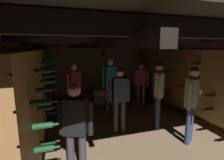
{
  "coord_description": "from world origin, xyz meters",
  "views": [
    {
      "loc": [
        -1.66,
        -4.06,
        2.1
      ],
      "look_at": [
        -0.09,
        0.78,
        1.15
      ],
      "focal_mm": 27.73,
      "sensor_mm": 36.0,
      "label": 1
    }
  ],
  "objects_px": {
    "person_guest_mid_right": "(158,89)",
    "person_guest_far_left": "(74,86)",
    "person_guest_far_right": "(141,81)",
    "person_guest_near_right": "(192,98)",
    "display_bottle": "(103,85)",
    "person_guest_rear_center": "(110,79)",
    "wine_crate_stack": "(100,97)",
    "person_host_center": "(119,94)",
    "person_guest_near_left": "(76,124)"
  },
  "relations": [
    {
      "from": "person_guest_far_right",
      "to": "person_guest_mid_right",
      "type": "bearing_deg",
      "value": -103.19
    },
    {
      "from": "person_guest_rear_center",
      "to": "person_guest_far_right",
      "type": "bearing_deg",
      "value": 6.31
    },
    {
      "from": "person_guest_far_right",
      "to": "person_guest_near_left",
      "type": "distance_m",
      "value": 3.98
    },
    {
      "from": "wine_crate_stack",
      "to": "person_guest_near_right",
      "type": "xyz_separation_m",
      "value": [
        1.26,
        -3.17,
        0.74
      ]
    },
    {
      "from": "person_guest_far_left",
      "to": "person_guest_far_right",
      "type": "height_order",
      "value": "person_guest_far_left"
    },
    {
      "from": "wine_crate_stack",
      "to": "person_guest_far_left",
      "type": "distance_m",
      "value": 1.59
    },
    {
      "from": "person_guest_far_right",
      "to": "person_guest_rear_center",
      "type": "bearing_deg",
      "value": -173.69
    },
    {
      "from": "person_guest_near_left",
      "to": "person_guest_mid_right",
      "type": "bearing_deg",
      "value": 28.84
    },
    {
      "from": "display_bottle",
      "to": "person_guest_near_left",
      "type": "distance_m",
      "value": 3.75
    },
    {
      "from": "wine_crate_stack",
      "to": "person_guest_far_right",
      "type": "xyz_separation_m",
      "value": [
        1.4,
        -0.55,
        0.64
      ]
    },
    {
      "from": "person_guest_far_left",
      "to": "person_guest_near_right",
      "type": "xyz_separation_m",
      "value": [
        2.27,
        -2.16,
        0.03
      ]
    },
    {
      "from": "wine_crate_stack",
      "to": "person_guest_near_left",
      "type": "xyz_separation_m",
      "value": [
        -1.24,
        -3.52,
        0.65
      ]
    },
    {
      "from": "person_guest_mid_right",
      "to": "person_host_center",
      "type": "bearing_deg",
      "value": 176.76
    },
    {
      "from": "person_guest_rear_center",
      "to": "person_guest_near_right",
      "type": "bearing_deg",
      "value": -66.72
    },
    {
      "from": "person_guest_mid_right",
      "to": "person_guest_far_right",
      "type": "xyz_separation_m",
      "value": [
        0.41,
        1.74,
        -0.12
      ]
    },
    {
      "from": "wine_crate_stack",
      "to": "person_host_center",
      "type": "height_order",
      "value": "person_host_center"
    },
    {
      "from": "person_guest_mid_right",
      "to": "person_guest_far_left",
      "type": "xyz_separation_m",
      "value": [
        -2.0,
        1.28,
        -0.05
      ]
    },
    {
      "from": "wine_crate_stack",
      "to": "person_guest_far_right",
      "type": "bearing_deg",
      "value": -21.39
    },
    {
      "from": "person_guest_rear_center",
      "to": "display_bottle",
      "type": "bearing_deg",
      "value": 96.63
    },
    {
      "from": "person_guest_rear_center",
      "to": "person_guest_near_right",
      "type": "distance_m",
      "value": 2.71
    },
    {
      "from": "person_guest_far_left",
      "to": "display_bottle",
      "type": "bearing_deg",
      "value": 41.03
    },
    {
      "from": "person_host_center",
      "to": "person_guest_near_left",
      "type": "xyz_separation_m",
      "value": [
        -1.2,
        -1.29,
        -0.03
      ]
    },
    {
      "from": "person_guest_far_left",
      "to": "person_guest_far_right",
      "type": "bearing_deg",
      "value": 10.8
    },
    {
      "from": "display_bottle",
      "to": "person_guest_rear_center",
      "type": "height_order",
      "value": "person_guest_rear_center"
    },
    {
      "from": "display_bottle",
      "to": "person_guest_near_right",
      "type": "distance_m",
      "value": 3.36
    },
    {
      "from": "person_guest_mid_right",
      "to": "person_guest_near_left",
      "type": "height_order",
      "value": "person_guest_mid_right"
    },
    {
      "from": "person_guest_near_right",
      "to": "person_host_center",
      "type": "bearing_deg",
      "value": 144.34
    },
    {
      "from": "wine_crate_stack",
      "to": "person_host_center",
      "type": "relative_size",
      "value": 0.37
    },
    {
      "from": "person_guest_near_left",
      "to": "person_guest_far_right",
      "type": "bearing_deg",
      "value": 48.34
    },
    {
      "from": "person_guest_mid_right",
      "to": "person_guest_near_right",
      "type": "distance_m",
      "value": 0.92
    },
    {
      "from": "person_guest_mid_right",
      "to": "person_guest_near_right",
      "type": "height_order",
      "value": "person_guest_mid_right"
    },
    {
      "from": "person_guest_mid_right",
      "to": "person_guest_far_right",
      "type": "height_order",
      "value": "person_guest_mid_right"
    },
    {
      "from": "person_guest_near_left",
      "to": "person_guest_far_left",
      "type": "bearing_deg",
      "value": 84.66
    },
    {
      "from": "person_guest_near_right",
      "to": "person_guest_far_left",
      "type": "bearing_deg",
      "value": 136.42
    },
    {
      "from": "person_guest_mid_right",
      "to": "person_guest_far_left",
      "type": "bearing_deg",
      "value": 147.39
    },
    {
      "from": "person_host_center",
      "to": "person_guest_far_right",
      "type": "xyz_separation_m",
      "value": [
        1.45,
        1.68,
        -0.04
      ]
    },
    {
      "from": "person_guest_near_right",
      "to": "wine_crate_stack",
      "type": "bearing_deg",
      "value": 111.73
    },
    {
      "from": "display_bottle",
      "to": "person_host_center",
      "type": "height_order",
      "value": "person_host_center"
    },
    {
      "from": "person_guest_far_right",
      "to": "person_guest_near_right",
      "type": "distance_m",
      "value": 2.63
    },
    {
      "from": "person_guest_mid_right",
      "to": "person_guest_rear_center",
      "type": "distance_m",
      "value": 1.79
    },
    {
      "from": "display_bottle",
      "to": "person_guest_near_left",
      "type": "xyz_separation_m",
      "value": [
        -1.36,
        -3.49,
        0.22
      ]
    },
    {
      "from": "person_guest_mid_right",
      "to": "person_guest_far_right",
      "type": "distance_m",
      "value": 1.79
    },
    {
      "from": "person_guest_far_left",
      "to": "person_guest_rear_center",
      "type": "height_order",
      "value": "person_guest_rear_center"
    },
    {
      "from": "wine_crate_stack",
      "to": "person_guest_far_left",
      "type": "bearing_deg",
      "value": -134.99
    },
    {
      "from": "display_bottle",
      "to": "person_guest_far_left",
      "type": "bearing_deg",
      "value": -138.97
    },
    {
      "from": "display_bottle",
      "to": "person_guest_rear_center",
      "type": "bearing_deg",
      "value": -83.37
    },
    {
      "from": "display_bottle",
      "to": "person_host_center",
      "type": "xyz_separation_m",
      "value": [
        -0.16,
        -2.2,
        0.24
      ]
    },
    {
      "from": "person_guest_rear_center",
      "to": "person_guest_near_left",
      "type": "distance_m",
      "value": 3.18
    },
    {
      "from": "person_guest_mid_right",
      "to": "person_guest_far_left",
      "type": "height_order",
      "value": "person_guest_mid_right"
    },
    {
      "from": "display_bottle",
      "to": "person_guest_rear_center",
      "type": "distance_m",
      "value": 0.74
    }
  ]
}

